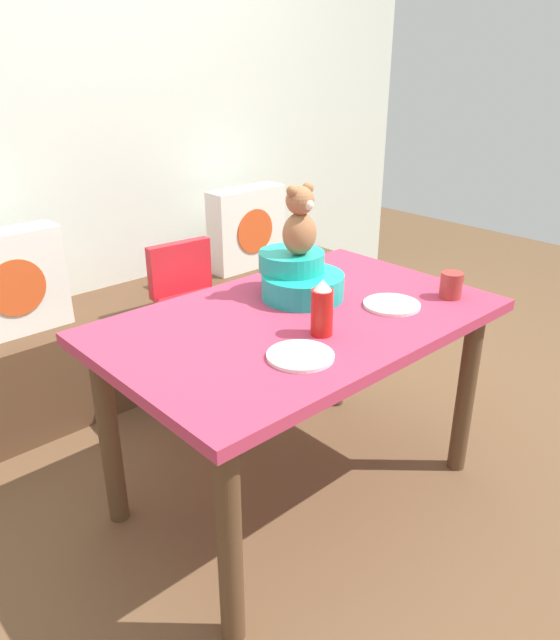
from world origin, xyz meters
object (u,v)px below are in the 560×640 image
at_px(infant_seat_teal, 299,277).
at_px(dinner_plate_near, 392,305).
at_px(coffee_mug, 452,285).
at_px(pillow_floral_left, 10,283).
at_px(teddy_bear, 300,222).
at_px(dining_table, 299,343).
at_px(book_stack, 173,281).
at_px(dinner_plate_far, 300,356).
at_px(pillow_floral_right, 247,229).
at_px(highchair, 196,307).
at_px(ketchup_bottle, 322,309).

bearing_deg(infant_seat_teal, dinner_plate_near, -59.65).
xyz_separation_m(infant_seat_teal, coffee_mug, (0.40, -0.38, -0.02)).
bearing_deg(pillow_floral_left, teddy_bear, -56.35).
distance_m(dining_table, teddy_bear, 0.42).
xyz_separation_m(book_stack, dinner_plate_near, (0.05, -1.34, 0.26)).
xyz_separation_m(infant_seat_teal, teddy_bear, (0.00, -0.00, 0.21)).
bearing_deg(pillow_floral_left, book_stack, 1.50).
distance_m(teddy_bear, dinner_plate_near, 0.43).
bearing_deg(dining_table, book_stack, 78.44).
height_order(dining_table, dinner_plate_far, dinner_plate_far).
distance_m(pillow_floral_right, coffee_mug, 1.42).
distance_m(pillow_floral_right, dining_table, 1.36).
bearing_deg(highchair, dining_table, -96.01).
bearing_deg(highchair, dinner_plate_near, -76.45).
height_order(teddy_bear, dinner_plate_near, teddy_bear).
bearing_deg(highchair, teddy_bear, -85.76).
distance_m(dining_table, dinner_plate_far, 0.33).
distance_m(pillow_floral_left, coffee_mug, 1.78).
distance_m(dining_table, infant_seat_teal, 0.25).
distance_m(pillow_floral_right, dinner_plate_far, 1.67).
relative_size(dining_table, dinner_plate_near, 6.73).
relative_size(highchair, coffee_mug, 6.58).
relative_size(pillow_floral_right, highchair, 0.56).
height_order(dinner_plate_near, dinner_plate_far, same).
bearing_deg(infant_seat_teal, teddy_bear, -90.00).
bearing_deg(pillow_floral_right, dining_table, -121.93).
height_order(pillow_floral_left, ketchup_bottle, ketchup_bottle).
xyz_separation_m(ketchup_bottle, dinner_plate_far, (-0.16, -0.07, -0.08)).
bearing_deg(pillow_floral_right, infant_seat_teal, -120.27).
bearing_deg(teddy_bear, pillow_floral_left, 123.65).
xyz_separation_m(pillow_floral_left, teddy_bear, (0.68, -1.02, 0.34)).
distance_m(dining_table, highchair, 0.75).
relative_size(book_stack, coffee_mug, 1.67).
distance_m(dinner_plate_near, dinner_plate_far, 0.52).
bearing_deg(ketchup_bottle, dining_table, 70.25).
xyz_separation_m(infant_seat_teal, dinner_plate_far, (-0.34, -0.36, -0.07)).
xyz_separation_m(infant_seat_teal, ketchup_bottle, (-0.18, -0.29, 0.02)).
bearing_deg(book_stack, dinner_plate_far, -108.10).
bearing_deg(book_stack, dinner_plate_near, -87.68).
bearing_deg(book_stack, dining_table, -101.56).
xyz_separation_m(dining_table, dinner_plate_far, (-0.22, -0.22, 0.11)).
bearing_deg(highchair, infant_seat_teal, -85.76).
height_order(pillow_floral_left, highchair, pillow_floral_left).
relative_size(pillow_floral_right, dinner_plate_near, 2.20).
height_order(book_stack, coffee_mug, coffee_mug).
xyz_separation_m(book_stack, ketchup_bottle, (-0.30, -1.33, 0.34)).
height_order(book_stack, dinner_plate_far, dinner_plate_far).
bearing_deg(pillow_floral_left, pillow_floral_right, 0.00).
xyz_separation_m(highchair, dinner_plate_near, (0.22, -0.90, 0.22)).
bearing_deg(dinner_plate_far, dining_table, 45.98).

